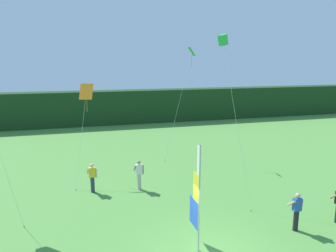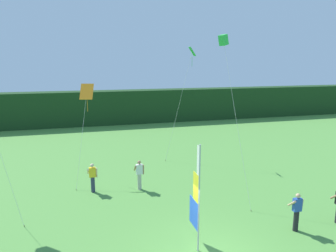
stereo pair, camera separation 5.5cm
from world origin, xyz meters
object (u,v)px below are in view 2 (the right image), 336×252
object	(u,v)px
person_far_right	(139,174)
kite_green_diamond_3	(190,59)
banner_flag	(196,198)
kite_orange_diamond_2	(86,94)
person_mid_field	(297,211)
kite_green_box_1	(224,42)
person_far_left	(93,177)

from	to	relation	value
person_far_right	kite_green_diamond_3	world-z (taller)	kite_green_diamond_3
banner_flag	kite_orange_diamond_2	distance (m)	10.75
banner_flag	person_far_right	bearing A→B (deg)	99.89
banner_flag	kite_orange_diamond_2	size ratio (longest dim) A/B	0.73
person_far_right	kite_green_diamond_3	size ratio (longest dim) A/B	0.21
person_far_right	kite_orange_diamond_2	xyz separation A→B (m)	(-2.60, 3.40, 4.24)
person_mid_field	banner_flag	bearing A→B (deg)	179.94
banner_flag	person_mid_field	distance (m)	4.69
kite_green_diamond_3	person_far_right	bearing A→B (deg)	-131.09
banner_flag	kite_green_box_1	size ratio (longest dim) A/B	0.49
person_mid_field	person_far_right	world-z (taller)	same
banner_flag	person_far_right	distance (m)	6.39
person_far_left	kite_green_box_1	bearing A→B (deg)	-10.00
person_far_left	kite_orange_diamond_2	bearing A→B (deg)	90.88
person_far_right	kite_orange_diamond_2	distance (m)	6.02
kite_orange_diamond_2	kite_green_diamond_3	size ratio (longest dim) A/B	0.71
kite_green_box_1	kite_green_diamond_3	bearing A→B (deg)	85.93
banner_flag	person_mid_field	xyz separation A→B (m)	(4.55, -0.00, -1.11)
person_far_left	kite_orange_diamond_2	size ratio (longest dim) A/B	0.29
person_far_left	kite_orange_diamond_2	distance (m)	5.26
person_far_left	kite_green_diamond_3	distance (m)	11.21
person_far_left	kite_green_diamond_3	xyz separation A→B (m)	(7.48, 5.33, 6.43)
person_far_right	kite_green_box_1	size ratio (longest dim) A/B	0.20
person_far_left	kite_green_diamond_3	size ratio (longest dim) A/B	0.20
person_mid_field	person_far_right	xyz separation A→B (m)	(-5.63, 6.21, -0.00)
kite_orange_diamond_2	person_mid_field	bearing A→B (deg)	-49.38
person_far_right	kite_green_box_1	world-z (taller)	kite_green_box_1
person_mid_field	person_far_left	world-z (taller)	person_mid_field
kite_green_box_1	banner_flag	bearing A→B (deg)	-122.58
banner_flag	person_mid_field	bearing A→B (deg)	-0.06
person_mid_field	kite_green_diamond_3	size ratio (longest dim) A/B	0.21
person_mid_field	person_far_right	distance (m)	8.38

